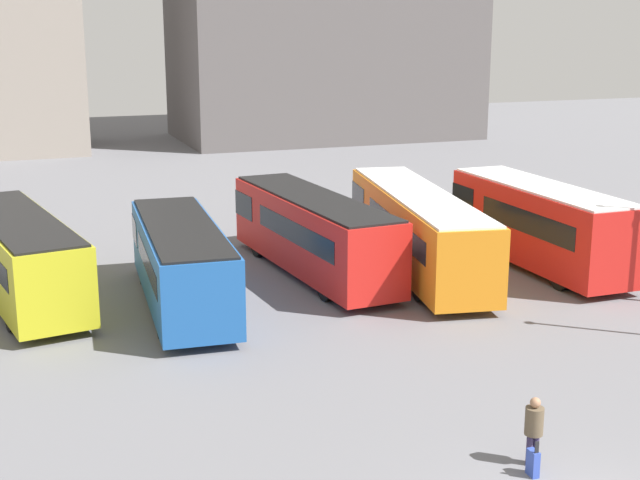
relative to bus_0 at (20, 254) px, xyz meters
name	(u,v)px	position (x,y,z in m)	size (l,w,h in m)	color
bus_0	(20,254)	(0.00, 0.00, 0.00)	(4.24, 10.71, 2.97)	gold
bus_1	(181,261)	(5.16, -2.68, -0.05)	(3.14, 9.88, 2.88)	#1E56A3
bus_2	(312,231)	(10.71, -0.41, 0.05)	(3.33, 10.94, 3.07)	red
bus_3	(417,227)	(14.76, -1.29, 0.08)	(4.55, 12.75, 3.09)	orange
bus_4	(539,223)	(19.47, -2.53, 0.16)	(2.57, 9.72, 3.29)	red
traveler	(534,425)	(10.15, -16.56, -0.67)	(0.43, 0.43, 1.59)	#382D4C
suitcase	(533,463)	(9.88, -17.00, -1.32)	(0.18, 0.33, 0.86)	#334CB2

